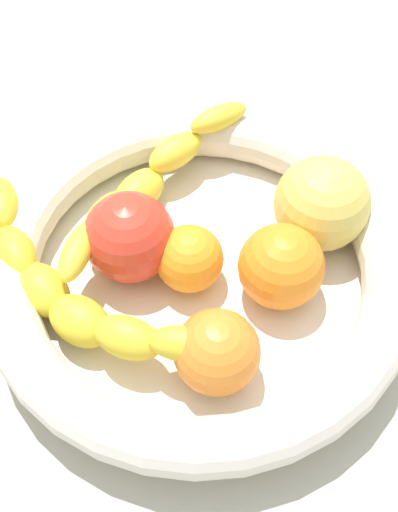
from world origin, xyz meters
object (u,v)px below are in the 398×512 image
fruit_bowl (199,269)px  tomato_red (129,237)px  apple_yellow (322,204)px  orange_mid_left (281,266)px  orange_mid_right (189,263)px  banana_draped_left (69,292)px  orange_front (217,352)px  banana_draped_right (144,185)px

fruit_bowl → tomato_red: tomato_red is taller
apple_yellow → orange_mid_left: bearing=-121.2°
orange_mid_right → tomato_red: size_ratio=0.74×
banana_draped_left → orange_mid_right: (8.64, 2.96, -0.32)cm
orange_front → apple_yellow: bearing=57.3°
tomato_red → orange_mid_right: bearing=-20.4°
orange_mid_left → orange_mid_right: bearing=175.0°
banana_draped_right → orange_mid_right: banana_draped_right is taller
fruit_bowl → banana_draped_left: size_ratio=1.71×
fruit_bowl → apple_yellow: apple_yellow is taller
tomato_red → orange_front: bearing=-54.4°
orange_mid_right → tomato_red: 4.99cm
orange_mid_right → tomato_red: bearing=159.6°
orange_front → orange_mid_right: bearing=105.4°
orange_mid_right → banana_draped_right: bearing=117.5°
orange_mid_left → tomato_red: 11.69cm
banana_draped_left → orange_mid_left: 15.68cm
orange_front → tomato_red: tomato_red is taller
fruit_bowl → tomato_red: 5.95cm
tomato_red → banana_draped_left: bearing=-130.9°
fruit_bowl → banana_draped_right: (-4.67, 7.14, 1.73)cm
apple_yellow → fruit_bowl: bearing=-153.9°
orange_mid_left → apple_yellow: size_ratio=0.85×
tomato_red → apple_yellow: bearing=12.9°
orange_front → orange_mid_right: (-2.11, 7.66, -0.38)cm
orange_front → orange_mid_left: 8.51cm
banana_draped_right → tomato_red: 5.93cm
orange_mid_right → apple_yellow: bearing=26.4°
banana_draped_left → orange_mid_right: bearing=18.9°
banana_draped_right → tomato_red: size_ratio=2.80×
orange_mid_right → apple_yellow: 11.59cm
orange_mid_left → tomato_red: tomato_red is taller
fruit_bowl → orange_mid_right: (-0.74, -0.43, 1.40)cm
fruit_bowl → orange_front: (1.37, -8.08, 1.78)cm
apple_yellow → orange_front: bearing=-122.7°
banana_draped_right → apple_yellow: (14.26, -2.44, 0.85)cm
orange_mid_left → apple_yellow: bearing=58.8°
fruit_bowl → banana_draped_left: banana_draped_left is taller
orange_front → apple_yellow: size_ratio=0.79×
banana_draped_right → orange_front: bearing=-68.4°
apple_yellow → banana_draped_left: bearing=-156.9°
banana_draped_right → orange_mid_left: 13.54cm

